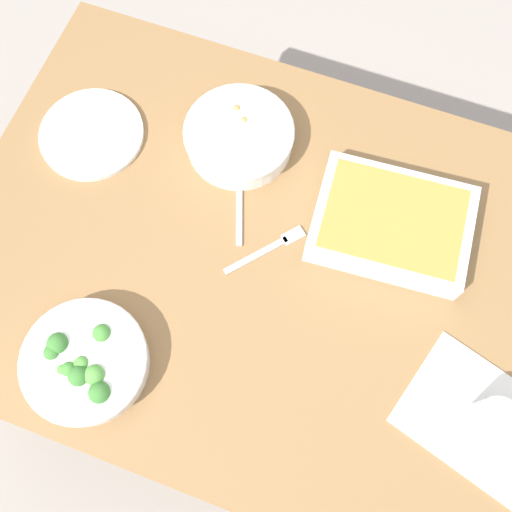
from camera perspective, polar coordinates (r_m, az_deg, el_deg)
name	(u,v)px	position (r m, az deg, el deg)	size (l,w,h in m)	color
ground_plane	(256,336)	(1.89, 0.00, -7.63)	(6.00, 6.00, 0.00)	#9E9389
dining_table	(256,270)	(1.26, 0.00, -1.39)	(1.20, 0.90, 0.74)	olive
placemat	(483,422)	(1.18, 20.81, -14.55)	(0.28, 0.20, 0.00)	silver
stew_bowl	(239,136)	(1.25, -1.62, 11.37)	(0.23, 0.23, 0.06)	white
broccoli_bowl	(85,362)	(1.13, -15.98, -9.72)	(0.23, 0.23, 0.07)	white
baking_dish	(392,223)	(1.19, 12.80, 3.05)	(0.32, 0.24, 0.06)	silver
drink_cup	(490,420)	(1.14, 21.44, -14.36)	(0.07, 0.07, 0.08)	#B2BCC6
side_plate	(92,134)	(1.33, -15.41, 11.14)	(0.22, 0.22, 0.01)	white
spoon_by_stew	(239,194)	(1.22, -1.61, 5.98)	(0.08, 0.17, 0.01)	silver
fork_on_table	(270,248)	(1.18, 1.39, 0.79)	(0.13, 0.15, 0.01)	silver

